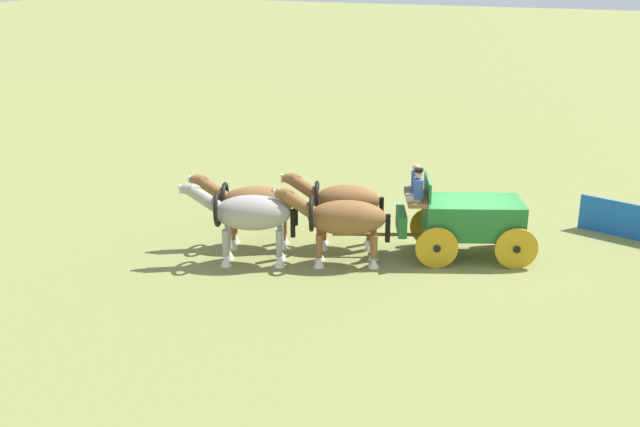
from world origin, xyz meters
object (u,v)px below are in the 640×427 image
at_px(draft_horse_lead_off, 253,203).
at_px(draft_horse_rear_near, 342,219).
at_px(show_wagon, 466,218).
at_px(draft_horse_rear_off, 342,202).
at_px(draft_horse_lead_near, 248,214).

bearing_deg(draft_horse_lead_off, draft_horse_rear_near, 177.22).
height_order(show_wagon, draft_horse_rear_near, show_wagon).
relative_size(draft_horse_rear_near, draft_horse_lead_off, 1.01).
relative_size(draft_horse_rear_off, draft_horse_lead_near, 0.94).
height_order(draft_horse_rear_near, draft_horse_rear_off, draft_horse_rear_off).
distance_m(show_wagon, draft_horse_rear_off, 3.59).
bearing_deg(draft_horse_rear_near, draft_horse_lead_off, -2.78).
bearing_deg(draft_horse_rear_off, draft_horse_rear_near, 114.08).
bearing_deg(draft_horse_rear_near, show_wagon, -145.79).
relative_size(draft_horse_rear_off, draft_horse_lead_off, 0.94).
xyz_separation_m(draft_horse_rear_near, draft_horse_lead_near, (2.38, 1.05, 0.10)).
distance_m(draft_horse_rear_near, draft_horse_lead_off, 2.91).
relative_size(show_wagon, draft_horse_rear_off, 1.94).
distance_m(show_wagon, draft_horse_rear_near, 3.58).
xyz_separation_m(show_wagon, draft_horse_rear_near, (2.96, 2.01, 0.16)).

